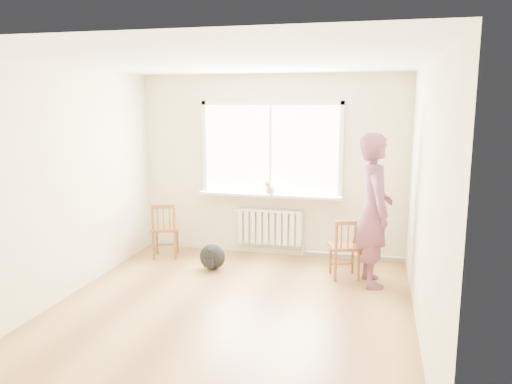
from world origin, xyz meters
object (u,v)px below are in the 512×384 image
Objects in this scene: person at (374,210)px; chair_right at (345,249)px; backpack at (212,257)px; chair_left at (165,230)px; cat at (271,188)px.

chair_right is at bearing 56.18° from person.
backpack is (-1.81, -0.07, -0.23)m from chair_right.
chair_right is (2.66, -0.28, -0.01)m from chair_left.
chair_left is 1.03× the size of chair_right.
person is at bearing 156.16° from chair_left.
person reaches higher than chair_left.
cat is (1.52, 0.40, 0.63)m from chair_left.
chair_left is at bearing 67.85° from person.
backpack is at bearing 74.18° from person.
chair_left is 3.07m from person.
backpack is (-2.14, 0.04, -0.78)m from person.
chair_right is 2.23× the size of backpack.
chair_right is 0.42× the size of person.
person is at bearing -1.20° from backpack.
person is 1.69m from cat.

